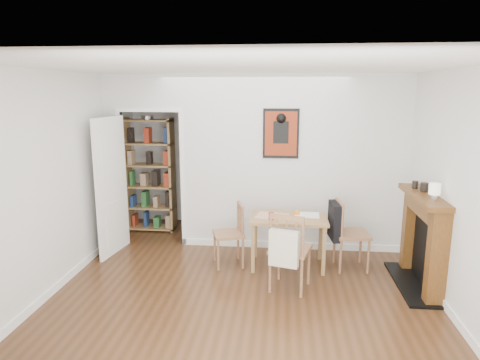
# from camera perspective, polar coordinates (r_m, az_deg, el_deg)

# --- Properties ---
(ground) EXTENTS (5.20, 5.20, 0.00)m
(ground) POSITION_cam_1_polar(r_m,az_deg,el_deg) (5.43, 0.65, -13.93)
(ground) COLOR #4D2D19
(ground) RESTS_ON ground
(room_shell) EXTENTS (5.20, 5.20, 5.20)m
(room_shell) POSITION_cam_1_polar(r_m,az_deg,el_deg) (6.31, 2.67, 2.14)
(room_shell) COLOR silver
(room_shell) RESTS_ON ground
(dining_table) EXTENTS (1.03, 0.65, 0.70)m
(dining_table) POSITION_cam_1_polar(r_m,az_deg,el_deg) (5.82, 6.48, -5.68)
(dining_table) COLOR olive
(dining_table) RESTS_ON ground
(chair_left) EXTENTS (0.54, 0.54, 0.87)m
(chair_left) POSITION_cam_1_polar(r_m,az_deg,el_deg) (5.88, -1.55, -7.31)
(chair_left) COLOR #A3704C
(chair_left) RESTS_ON ground
(chair_right) EXTENTS (0.58, 0.52, 0.95)m
(chair_right) POSITION_cam_1_polar(r_m,az_deg,el_deg) (5.94, 14.48, -6.93)
(chair_right) COLOR #A3704C
(chair_right) RESTS_ON ground
(chair_front) EXTENTS (0.61, 0.65, 0.98)m
(chair_front) POSITION_cam_1_polar(r_m,az_deg,el_deg) (5.21, 6.67, -9.23)
(chair_front) COLOR #A3704C
(chair_front) RESTS_ON ground
(bookshelf) EXTENTS (0.81, 0.32, 1.92)m
(bookshelf) POSITION_cam_1_polar(r_m,az_deg,el_deg) (7.38, -11.91, 0.56)
(bookshelf) COLOR olive
(bookshelf) RESTS_ON ground
(fireplace) EXTENTS (0.45, 1.25, 1.16)m
(fireplace) POSITION_cam_1_polar(r_m,az_deg,el_deg) (5.68, 23.33, -7.07)
(fireplace) COLOR brown
(fireplace) RESTS_ON ground
(red_glass) EXTENTS (0.07, 0.07, 0.09)m
(red_glass) POSITION_cam_1_polar(r_m,az_deg,el_deg) (5.65, 4.19, -4.81)
(red_glass) COLOR maroon
(red_glass) RESTS_ON dining_table
(orange_fruit) EXTENTS (0.07, 0.07, 0.07)m
(orange_fruit) POSITION_cam_1_polar(r_m,az_deg,el_deg) (5.86, 7.62, -4.38)
(orange_fruit) COLOR orange
(orange_fruit) RESTS_ON dining_table
(placemat) EXTENTS (0.47, 0.39, 0.00)m
(placemat) POSITION_cam_1_polar(r_m,az_deg,el_deg) (5.81, 4.33, -4.79)
(placemat) COLOR beige
(placemat) RESTS_ON dining_table
(notebook) EXTENTS (0.34, 0.25, 0.02)m
(notebook) POSITION_cam_1_polar(r_m,az_deg,el_deg) (5.88, 8.92, -4.62)
(notebook) COLOR white
(notebook) RESTS_ON dining_table
(mantel_lamp) EXTENTS (0.13, 0.13, 0.20)m
(mantel_lamp) POSITION_cam_1_polar(r_m,az_deg,el_deg) (5.21, 24.52, -1.22)
(mantel_lamp) COLOR silver
(mantel_lamp) RESTS_ON fireplace
(ceramic_jar_a) EXTENTS (0.09, 0.09, 0.11)m
(ceramic_jar_a) POSITION_cam_1_polar(r_m,az_deg,el_deg) (5.65, 23.34, -0.87)
(ceramic_jar_a) COLOR black
(ceramic_jar_a) RESTS_ON fireplace
(ceramic_jar_b) EXTENTS (0.07, 0.07, 0.09)m
(ceramic_jar_b) POSITION_cam_1_polar(r_m,az_deg,el_deg) (5.79, 22.31, -0.57)
(ceramic_jar_b) COLOR black
(ceramic_jar_b) RESTS_ON fireplace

